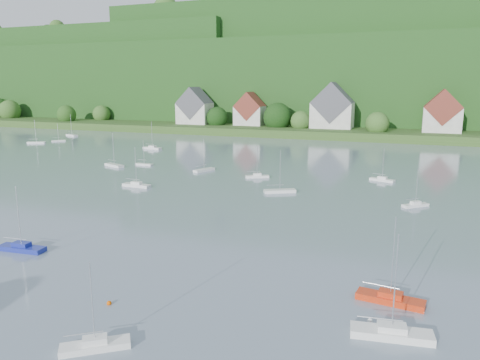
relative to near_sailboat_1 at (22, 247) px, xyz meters
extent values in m
cube|color=#335520|center=(8.16, 156.23, 1.06)|extent=(600.00, 60.00, 3.00)
cube|color=#143F14|center=(8.16, 231.23, 19.56)|extent=(620.00, 160.00, 40.00)
cube|color=#143F14|center=(-141.84, 216.23, 23.56)|extent=(200.00, 120.00, 52.00)
cube|color=#143F14|center=(18.16, 226.23, 27.56)|extent=(240.00, 130.00, 60.00)
sphere|color=#325C21|center=(-154.07, 143.24, 6.20)|extent=(11.19, 11.19, 11.19)
sphere|color=#325C21|center=(-99.92, 147.71, 5.36)|extent=(8.61, 8.61, 8.61)
sphere|color=#234B16|center=(-111.61, 136.71, 5.50)|extent=(9.03, 9.03, 9.03)
sphere|color=#325C21|center=(1.36, 140.11, 5.22)|extent=(8.19, 8.19, 8.19)
sphere|color=#325C21|center=(-43.81, 142.30, 4.67)|extent=(6.49, 6.49, 6.49)
sphere|color=#325C21|center=(55.01, 148.32, 6.52)|extent=(12.16, 12.16, 12.16)
sphere|color=#325C21|center=(31.14, 136.17, 5.40)|extent=(8.73, 8.73, 8.73)
sphere|color=black|center=(-35.72, 142.09, 5.59)|extent=(9.32, 9.32, 9.32)
sphere|color=black|center=(-162.30, 149.58, 5.65)|extent=(9.50, 9.50, 9.50)
sphere|color=black|center=(-166.46, 148.10, 6.43)|extent=(11.91, 11.91, 11.91)
sphere|color=black|center=(-8.84, 142.59, 6.44)|extent=(11.92, 11.92, 11.92)
sphere|color=#325C21|center=(-111.56, 184.77, 51.40)|extent=(10.52, 10.52, 10.52)
sphere|color=#234B16|center=(-76.12, 219.37, 51.36)|extent=(10.29, 10.29, 10.29)
sphere|color=black|center=(-182.20, 214.25, 51.37)|extent=(10.31, 10.31, 10.31)
sphere|color=black|center=(-167.03, 189.59, 50.99)|extent=(8.14, 8.14, 8.14)
sphere|color=#325C21|center=(-169.41, 218.82, 50.82)|extent=(7.15, 7.15, 7.15)
sphere|color=black|center=(-60.01, 207.62, 50.82)|extent=(7.18, 7.18, 7.18)
sphere|color=#325C21|center=(-149.82, 177.92, 51.12)|extent=(8.89, 8.89, 8.89)
sphere|color=black|center=(-185.16, 210.18, 51.31)|extent=(9.97, 9.97, 9.97)
sphere|color=#325C21|center=(-31.77, 198.41, 59.00)|extent=(8.18, 8.18, 8.18)
sphere|color=#234B16|center=(9.27, 235.88, 59.79)|extent=(12.73, 12.73, 12.73)
sphere|color=#234B16|center=(68.87, 231.12, 60.13)|extent=(14.65, 14.65, 14.65)
sphere|color=#325C21|center=(-38.99, 230.53, 58.80)|extent=(7.07, 7.07, 7.07)
sphere|color=black|center=(4.69, 199.54, 59.00)|extent=(8.21, 8.21, 8.21)
sphere|color=#325C21|center=(-14.67, 223.33, 59.71)|extent=(12.24, 12.24, 12.24)
sphere|color=#325C21|center=(-87.34, 192.13, 59.95)|extent=(13.65, 13.65, 13.65)
sphere|color=#234B16|center=(-31.82, 218.37, 41.67)|extent=(12.01, 12.01, 12.01)
sphere|color=black|center=(4.45, 228.44, 42.31)|extent=(15.72, 15.72, 15.72)
sphere|color=#234B16|center=(19.04, 224.16, 41.41)|extent=(10.54, 10.54, 10.54)
sphere|color=#234B16|center=(-185.15, 254.85, 40.99)|extent=(8.18, 8.18, 8.18)
sphere|color=black|center=(-167.75, 245.82, 41.09)|extent=(8.74, 8.74, 8.74)
sphere|color=black|center=(-183.61, 224.74, 42.26)|extent=(15.38, 15.38, 15.38)
cube|color=beige|center=(-46.84, 143.23, 7.06)|extent=(14.00, 10.00, 9.00)
cube|color=#525158|center=(-46.84, 143.23, 11.56)|extent=(14.00, 10.40, 14.00)
cube|color=beige|center=(-21.84, 145.23, 6.56)|extent=(12.00, 9.00, 8.00)
cube|color=brown|center=(-21.84, 145.23, 10.56)|extent=(12.00, 9.36, 12.00)
cube|color=beige|center=(13.16, 144.23, 7.56)|extent=(16.00, 11.00, 10.00)
cube|color=#525158|center=(13.16, 144.23, 12.56)|extent=(16.00, 11.44, 16.00)
cube|color=beige|center=(53.16, 142.23, 7.06)|extent=(13.00, 10.00, 9.00)
cube|color=brown|center=(53.16, 142.23, 11.56)|extent=(13.00, 10.40, 13.00)
cube|color=navy|center=(0.00, 0.00, -0.14)|extent=(6.11, 2.19, 0.60)
cube|color=navy|center=(0.00, 0.00, 0.41)|extent=(2.19, 1.35, 0.50)
cylinder|color=silver|center=(0.00, 0.00, 3.91)|extent=(0.10, 0.10, 7.49)
cylinder|color=silver|center=(-0.89, -0.08, 1.06)|extent=(3.29, 0.36, 0.08)
cube|color=white|center=(22.09, -14.42, -0.17)|extent=(5.09, 4.29, 0.52)
cube|color=white|center=(22.09, -14.42, 0.34)|extent=(2.09, 1.92, 0.50)
cylinder|color=silver|center=(22.09, -14.42, 3.36)|extent=(0.10, 0.10, 6.55)
cylinder|color=silver|center=(21.46, -14.89, 0.99)|extent=(2.37, 1.78, 0.08)
cube|color=white|center=(43.26, -4.66, -0.11)|extent=(6.63, 2.67, 0.64)
cube|color=white|center=(43.26, -4.66, 0.46)|extent=(2.41, 1.56, 0.50)
cylinder|color=silver|center=(43.26, -4.66, 4.23)|extent=(0.10, 0.10, 8.05)
cylinder|color=silver|center=(42.31, -4.79, 1.11)|extent=(3.52, 0.57, 0.08)
cube|color=red|center=(42.85, 1.63, -0.13)|extent=(6.33, 2.53, 0.62)
cube|color=red|center=(42.85, 1.63, 0.43)|extent=(2.30, 1.48, 0.50)
cylinder|color=silver|center=(42.85, 1.63, 4.03)|extent=(0.10, 0.10, 7.70)
cylinder|color=silver|center=(41.93, 1.75, 1.08)|extent=(3.37, 0.53, 0.08)
sphere|color=#E85401|center=(18.57, -7.92, -0.44)|extent=(0.45, 0.45, 0.45)
sphere|color=white|center=(41.44, -2.78, -0.44)|extent=(0.48, 0.48, 0.48)
cube|color=white|center=(21.05, 40.98, -0.14)|extent=(5.99, 4.34, 0.59)
cylinder|color=silver|center=(21.05, 40.98, 3.87)|extent=(0.10, 0.10, 7.42)
cylinder|color=silver|center=(20.27, 40.54, 1.06)|extent=(2.89, 1.66, 0.08)
cube|color=white|center=(-32.76, 84.08, -0.11)|extent=(6.66, 2.85, 0.65)
cube|color=white|center=(-32.76, 84.08, 0.46)|extent=(2.44, 1.62, 0.50)
cylinder|color=silver|center=(-32.76, 84.08, 4.24)|extent=(0.10, 0.10, 8.06)
cylinder|color=silver|center=(-33.71, 84.24, 1.11)|extent=(3.51, 0.67, 0.08)
cube|color=white|center=(-74.96, 89.86, -0.20)|extent=(4.37, 4.19, 0.47)
cylinder|color=silver|center=(-74.96, 89.86, 3.00)|extent=(0.10, 0.10, 5.92)
cylinder|color=silver|center=(-75.48, 89.38, 0.94)|extent=(1.96, 1.83, 0.08)
cube|color=white|center=(44.95, 39.11, -0.20)|extent=(4.40, 4.08, 0.47)
cube|color=white|center=(44.95, 39.11, 0.28)|extent=(1.84, 1.77, 0.50)
cylinder|color=silver|center=(44.95, 39.11, 2.96)|extent=(0.10, 0.10, 5.86)
cylinder|color=silver|center=(44.42, 38.65, 0.93)|extent=(1.99, 1.76, 0.08)
cube|color=white|center=(-19.09, 57.73, -0.20)|extent=(4.72, 1.58, 0.46)
cylinder|color=silver|center=(-19.09, 57.73, 2.93)|extent=(0.10, 0.10, 5.81)
cylinder|color=silver|center=(-19.79, 57.77, 0.93)|extent=(2.56, 0.24, 0.08)
cube|color=white|center=(-1.57, 55.78, -0.16)|extent=(3.66, 5.74, 0.56)
cylinder|color=silver|center=(-1.57, 55.78, 3.61)|extent=(0.10, 0.10, 6.98)
cylinder|color=silver|center=(-1.91, 55.01, 1.02)|extent=(1.30, 2.85, 0.08)
cube|color=white|center=(12.55, 52.87, -0.18)|extent=(5.24, 3.52, 0.51)
cube|color=white|center=(12.55, 52.87, 0.33)|extent=(2.05, 1.69, 0.50)
cylinder|color=silver|center=(12.55, 52.87, 3.28)|extent=(0.10, 0.10, 6.41)
cylinder|color=silver|center=(11.86, 52.53, 0.98)|extent=(2.57, 1.30, 0.08)
cube|color=white|center=(-78.17, 82.67, -0.14)|extent=(6.08, 3.94, 0.59)
cylinder|color=silver|center=(-78.17, 82.67, 3.86)|extent=(0.10, 0.10, 7.40)
cylinder|color=silver|center=(-78.98, 82.31, 1.06)|extent=(3.00, 1.41, 0.08)
cube|color=white|center=(-25.09, 53.59, -0.13)|extent=(6.32, 3.82, 0.61)
cylinder|color=silver|center=(-25.09, 53.59, 4.00)|extent=(0.10, 0.10, 7.64)
cylinder|color=silver|center=(-25.95, 53.92, 1.08)|extent=(3.16, 1.30, 0.08)
cube|color=white|center=(-6.95, 35.70, -0.14)|extent=(5.91, 1.84, 0.59)
cube|color=white|center=(-6.95, 35.70, 0.40)|extent=(2.09, 1.22, 0.50)
cylinder|color=silver|center=(-6.95, 35.70, 3.81)|extent=(0.10, 0.10, 7.32)
cylinder|color=silver|center=(-7.83, 35.73, 1.05)|extent=(3.22, 0.19, 0.08)
cube|color=white|center=(38.36, 58.68, -0.18)|extent=(5.38, 3.07, 0.52)
cube|color=white|center=(38.36, 58.68, 0.33)|extent=(2.05, 1.56, 0.50)
cylinder|color=silver|center=(38.36, 58.68, 3.32)|extent=(0.10, 0.10, 6.48)
cylinder|color=silver|center=(37.62, 58.93, 0.98)|extent=(2.72, 1.01, 0.08)
cube|color=white|center=(-82.67, 105.81, -0.12)|extent=(6.53, 3.92, 0.63)
cylinder|color=silver|center=(-82.67, 105.81, 4.15)|extent=(0.10, 0.10, 7.90)
cylinder|color=silver|center=(-83.56, 106.15, 1.10)|extent=(3.27, 1.32, 0.08)
camera|label=1|loc=(43.73, -40.27, 19.46)|focal=34.36mm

